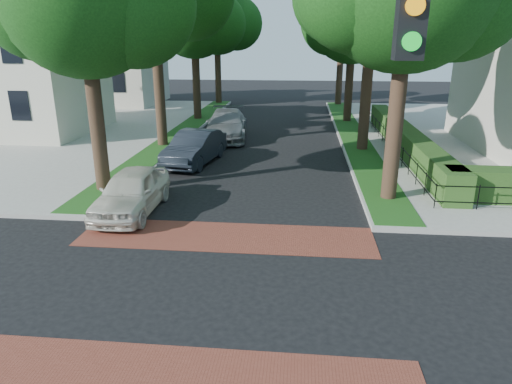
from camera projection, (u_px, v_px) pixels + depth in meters
ground at (205, 291)px, 10.96m from camera, size 120.00×120.00×0.00m
crosswalk_far at (226, 237)px, 13.98m from camera, size 9.00×2.20×0.01m
grass_strip_ne at (352, 134)px, 28.44m from camera, size 1.60×29.80×0.02m
grass_strip_nw at (183, 131)px, 29.44m from camera, size 1.60×29.80×0.02m
tree_right_far at (354, 22)px, 31.11m from camera, size 7.25×6.23×9.74m
tree_right_back at (344, 21)px, 39.49m from camera, size 7.50×6.45×10.20m
tree_left_far at (196, 19)px, 32.05m from camera, size 7.00×6.02×9.86m
tree_left_back at (218, 20)px, 40.47m from camera, size 7.75×6.66×10.44m
hedge_main_road at (405, 139)px, 24.17m from camera, size 1.00×18.00×1.20m
fence_main_road at (389, 141)px, 24.29m from camera, size 0.06×18.00×0.90m
house_left_near at (12, 52)px, 27.78m from camera, size 10.00×9.00×10.14m
house_left_far at (106, 48)px, 40.99m from camera, size 10.00×9.00×10.14m
parked_car_front at (131, 191)px, 15.78m from camera, size 1.80×4.44×1.51m
parked_car_middle at (195, 148)px, 22.00m from camera, size 2.44×5.01×1.58m
parked_car_rear at (227, 125)px, 27.61m from camera, size 2.95×6.06×1.70m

